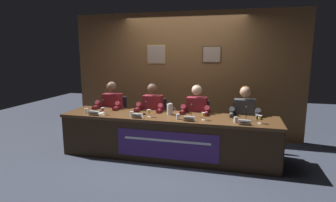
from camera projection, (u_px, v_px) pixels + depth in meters
name	position (u px, v px, depth m)	size (l,w,h in m)	color
ground_plane	(168.00, 156.00, 4.75)	(12.00, 12.00, 0.00)	#383D4C
wall_back_panelled	(184.00, 75.00, 5.77)	(4.86, 0.14, 2.60)	brown
conference_table	(166.00, 130.00, 4.55)	(3.66, 0.81, 0.72)	brown
chair_far_left	(116.00, 120.00, 5.55)	(0.44, 0.45, 0.89)	black
panelist_far_left	(111.00, 108.00, 5.31)	(0.51, 0.48, 1.22)	black
nameplate_far_left	(94.00, 113.00, 4.62)	(0.19, 0.06, 0.08)	white
juice_glass_far_left	(103.00, 110.00, 4.67)	(0.06, 0.06, 0.12)	white
water_cup_far_left	(86.00, 111.00, 4.79)	(0.06, 0.06, 0.08)	silver
microphone_far_left	(101.00, 108.00, 4.86)	(0.06, 0.17, 0.22)	black
chair_center_left	(155.00, 122.00, 5.34)	(0.44, 0.45, 0.89)	black
panelist_center_left	(152.00, 111.00, 5.10)	(0.51, 0.48, 1.22)	black
nameplate_center_left	(137.00, 116.00, 4.43)	(0.18, 0.06, 0.08)	white
juice_glass_center_left	(149.00, 112.00, 4.51)	(0.06, 0.06, 0.12)	white
water_cup_center_left	(132.00, 114.00, 4.55)	(0.06, 0.06, 0.08)	silver
microphone_center_left	(144.00, 110.00, 4.72)	(0.06, 0.17, 0.22)	black
chair_center_right	(197.00, 125.00, 5.13)	(0.44, 0.45, 0.89)	black
panelist_center_right	(196.00, 113.00, 4.89)	(0.51, 0.48, 1.22)	black
nameplate_center_right	(189.00, 119.00, 4.24)	(0.19, 0.06, 0.08)	white
juice_glass_center_right	(203.00, 115.00, 4.29)	(0.06, 0.06, 0.12)	white
water_cup_center_right	(178.00, 117.00, 4.37)	(0.06, 0.06, 0.08)	silver
microphone_center_right	(191.00, 113.00, 4.47)	(0.06, 0.17, 0.22)	black
chair_far_right	(243.00, 128.00, 4.92)	(0.44, 0.45, 0.89)	black
panelist_far_right	(244.00, 116.00, 4.68)	(0.51, 0.48, 1.22)	black
nameplate_far_right	(245.00, 122.00, 4.02)	(0.19, 0.06, 0.08)	white
juice_glass_far_right	(260.00, 118.00, 4.10)	(0.06, 0.06, 0.12)	white
water_cup_far_right	(236.00, 120.00, 4.16)	(0.06, 0.06, 0.08)	silver
microphone_far_right	(246.00, 116.00, 4.26)	(0.06, 0.17, 0.22)	black
water_pitcher_central	(170.00, 109.00, 4.68)	(0.15, 0.10, 0.21)	silver
document_stack_far_left	(98.00, 113.00, 4.80)	(0.21, 0.15, 0.01)	white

